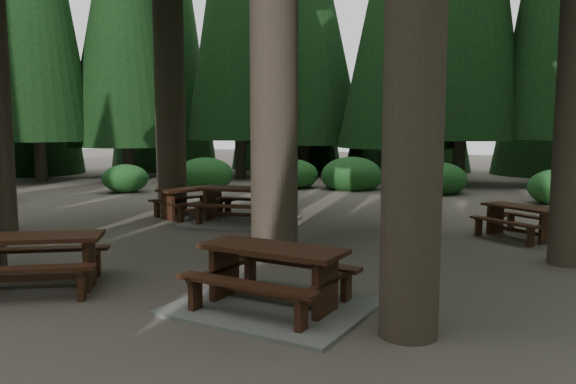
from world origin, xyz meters
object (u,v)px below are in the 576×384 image
at_px(picnic_table_a, 272,287).
at_px(picnic_table_c, 241,210).
at_px(picnic_table_e, 35,254).
at_px(picnic_table_d, 521,217).
at_px(picnic_table_b, 192,198).

bearing_deg(picnic_table_a, picnic_table_c, 127.95).
xyz_separation_m(picnic_table_c, picnic_table_e, (0.42, -6.15, 0.22)).
distance_m(picnic_table_a, picnic_table_c, 6.55).
distance_m(picnic_table_d, picnic_table_e, 9.29).
bearing_deg(picnic_table_c, picnic_table_e, -98.57).
xyz_separation_m(picnic_table_b, picnic_table_d, (7.82, 0.93, -0.05)).
bearing_deg(picnic_table_c, picnic_table_a, -66.67).
distance_m(picnic_table_b, picnic_table_c, 1.60).
bearing_deg(picnic_table_a, picnic_table_b, 136.80).
relative_size(picnic_table_c, picnic_table_e, 1.25).
distance_m(picnic_table_a, picnic_table_d, 6.85).
height_order(picnic_table_b, picnic_table_e, picnic_table_e).
bearing_deg(picnic_table_e, picnic_table_a, -22.83).
height_order(picnic_table_b, picnic_table_d, picnic_table_b).
bearing_deg(picnic_table_a, picnic_table_d, 71.57).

